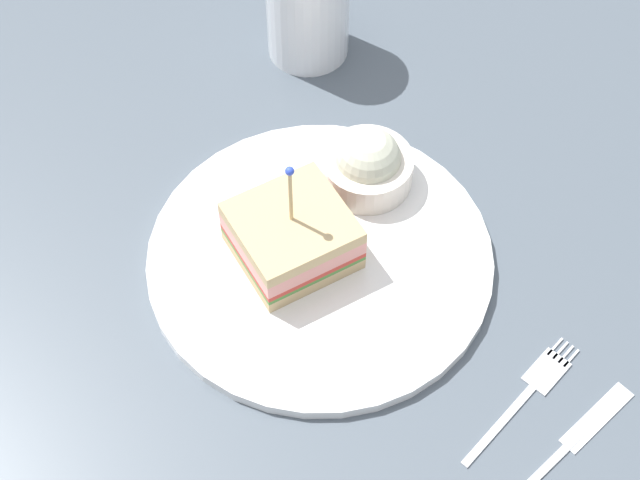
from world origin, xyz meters
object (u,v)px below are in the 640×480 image
(plate, at_px, (320,258))
(fork, at_px, (532,387))
(coleslaw_bowl, at_px, (368,164))
(knife, at_px, (578,436))
(drink_glass, at_px, (308,8))
(sandwich_half_center, at_px, (292,236))

(plate, distance_m, fork, 0.20)
(plate, height_order, fork, plate)
(coleslaw_bowl, bearing_deg, knife, 172.38)
(plate, bearing_deg, fork, -166.07)
(drink_glass, relative_size, fork, 0.86)
(fork, bearing_deg, knife, 176.11)
(drink_glass, height_order, fork, drink_glass)
(coleslaw_bowl, height_order, drink_glass, drink_glass)
(knife, bearing_deg, fork, -3.89)
(plate, xyz_separation_m, knife, (-0.24, -0.04, -0.00))
(plate, relative_size, fork, 2.09)
(drink_glass, xyz_separation_m, fork, (-0.39, 0.10, -0.05))
(drink_glass, bearing_deg, knife, 166.15)
(fork, relative_size, knife, 1.03)
(sandwich_half_center, xyz_separation_m, coleslaw_bowl, (0.02, -0.10, -0.00))
(plate, relative_size, knife, 2.15)
(drink_glass, xyz_separation_m, knife, (-0.44, 0.11, -0.05))
(drink_glass, height_order, knife, drink_glass)
(knife, bearing_deg, sandwich_half_center, 13.20)
(drink_glass, distance_m, knife, 0.45)
(plate, height_order, sandwich_half_center, sandwich_half_center)
(plate, distance_m, knife, 0.24)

